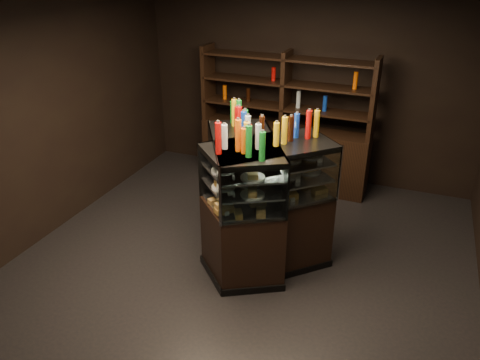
% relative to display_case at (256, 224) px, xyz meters
% --- Properties ---
extents(ground, '(5.00, 5.00, 0.00)m').
position_rel_display_case_xyz_m(ground, '(-0.11, 0.03, -0.49)').
color(ground, black).
rests_on(ground, ground).
extents(room_shell, '(5.02, 5.02, 3.01)m').
position_rel_display_case_xyz_m(room_shell, '(-0.11, 0.03, 1.45)').
color(room_shell, black).
rests_on(room_shell, ground).
extents(display_case, '(1.61, 1.50, 1.47)m').
position_rel_display_case_xyz_m(display_case, '(0.00, 0.00, 0.00)').
color(display_case, black).
rests_on(display_case, ground).
extents(food_display, '(1.16, 1.16, 0.45)m').
position_rel_display_case_xyz_m(food_display, '(-0.00, -0.00, 0.65)').
color(food_display, gold).
rests_on(food_display, display_case).
extents(bottles_top, '(0.99, 1.02, 0.30)m').
position_rel_display_case_xyz_m(bottles_top, '(0.00, 0.00, 1.11)').
color(bottles_top, black).
rests_on(bottles_top, display_case).
extents(potted_conifer, '(0.35, 0.35, 0.74)m').
position_rel_display_case_xyz_m(potted_conifer, '(0.48, 0.45, -0.07)').
color(potted_conifer, black).
rests_on(potted_conifer, ground).
extents(back_shelving, '(2.52, 0.48, 2.00)m').
position_rel_display_case_xyz_m(back_shelving, '(-0.31, 2.08, 0.11)').
color(back_shelving, black).
rests_on(back_shelving, ground).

